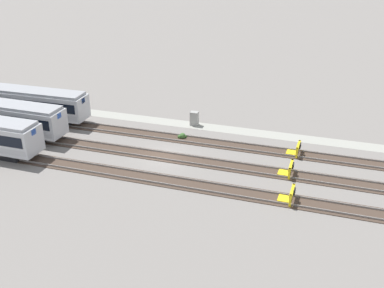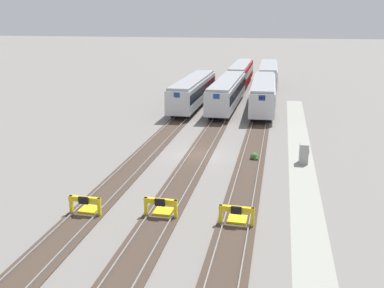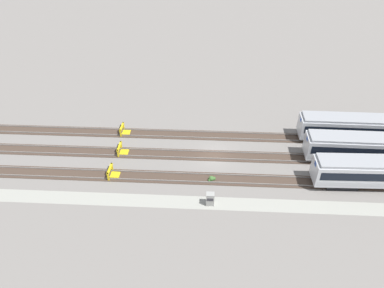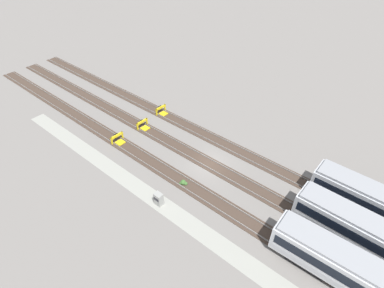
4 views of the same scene
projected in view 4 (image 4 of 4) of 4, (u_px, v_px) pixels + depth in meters
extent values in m
plane|color=gray|center=(210.00, 164.00, 37.89)|extent=(400.00, 400.00, 0.00)
cube|color=#9E9E93|center=(163.00, 205.00, 32.85)|extent=(54.00, 2.00, 0.01)
cube|color=#47382D|center=(187.00, 184.00, 35.22)|extent=(90.00, 2.23, 0.06)
cube|color=gray|center=(191.00, 180.00, 35.58)|extent=(90.00, 0.07, 0.15)
cube|color=gray|center=(183.00, 187.00, 34.73)|extent=(90.00, 0.07, 0.15)
cube|color=#47382D|center=(210.00, 164.00, 37.87)|extent=(90.00, 2.24, 0.06)
cube|color=gray|center=(213.00, 161.00, 38.23)|extent=(90.00, 0.07, 0.15)
cube|color=gray|center=(206.00, 167.00, 37.38)|extent=(90.00, 0.07, 0.15)
cube|color=#47382D|center=(229.00, 147.00, 40.52)|extent=(90.00, 2.23, 0.06)
cube|color=gray|center=(233.00, 143.00, 40.88)|extent=(90.00, 0.07, 0.15)
cube|color=gray|center=(227.00, 149.00, 40.02)|extent=(90.00, 0.07, 0.15)
cube|color=blue|center=(318.00, 168.00, 33.00)|extent=(0.09, 0.70, 0.56)
cube|color=black|center=(341.00, 199.00, 33.03)|extent=(3.62, 2.28, 0.70)
cube|color=silver|center=(380.00, 287.00, 23.88)|extent=(18.06, 3.20, 2.70)
cube|color=black|center=(382.00, 285.00, 23.67)|extent=(17.34, 3.22, 1.08)
cube|color=blue|center=(279.00, 222.00, 27.54)|extent=(0.10, 0.70, 0.56)
cube|color=black|center=(308.00, 258.00, 27.63)|extent=(3.65, 2.32, 0.70)
cube|color=blue|center=(301.00, 191.00, 30.41)|extent=(0.09, 0.70, 0.56)
cube|color=black|center=(326.00, 225.00, 30.43)|extent=(3.63, 2.29, 0.70)
cube|color=yellow|center=(122.00, 135.00, 41.59)|extent=(0.19, 0.19, 1.15)
cube|color=yellow|center=(112.00, 141.00, 40.56)|extent=(0.19, 0.19, 1.15)
cube|color=yellow|center=(117.00, 136.00, 40.81)|extent=(0.31, 2.01, 0.30)
cube|color=yellow|center=(120.00, 143.00, 41.10)|extent=(1.14, 1.12, 0.18)
cube|color=black|center=(116.00, 135.00, 40.90)|extent=(0.14, 0.60, 0.44)
cube|color=yellow|center=(147.00, 121.00, 44.14)|extent=(0.18, 0.18, 1.15)
cube|color=yellow|center=(138.00, 127.00, 43.09)|extent=(0.18, 0.18, 1.15)
cube|color=yellow|center=(142.00, 122.00, 43.34)|extent=(0.28, 2.00, 0.30)
cube|color=yellow|center=(145.00, 128.00, 43.64)|extent=(1.12, 1.10, 0.18)
cube|color=black|center=(141.00, 121.00, 43.43)|extent=(0.13, 0.60, 0.44)
cube|color=yellow|center=(165.00, 108.00, 47.07)|extent=(0.19, 0.19, 1.15)
cube|color=yellow|center=(157.00, 112.00, 46.03)|extent=(0.19, 0.19, 1.15)
cube|color=yellow|center=(161.00, 108.00, 46.28)|extent=(0.30, 2.01, 0.30)
cube|color=yellow|center=(163.00, 114.00, 46.58)|extent=(1.13, 1.11, 0.18)
cube|color=black|center=(160.00, 107.00, 46.37)|extent=(0.14, 0.60, 0.44)
cube|color=#9E9E99|center=(159.00, 199.00, 32.48)|extent=(0.90, 0.70, 1.60)
cube|color=#333338|center=(156.00, 200.00, 32.12)|extent=(0.70, 0.04, 0.36)
sphere|color=#427033|center=(183.00, 182.00, 35.09)|extent=(0.64, 0.64, 0.64)
sphere|color=#427033|center=(186.00, 184.00, 35.08)|extent=(0.44, 0.44, 0.44)
sphere|color=#427033|center=(181.00, 183.00, 35.18)|extent=(0.36, 0.36, 0.36)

